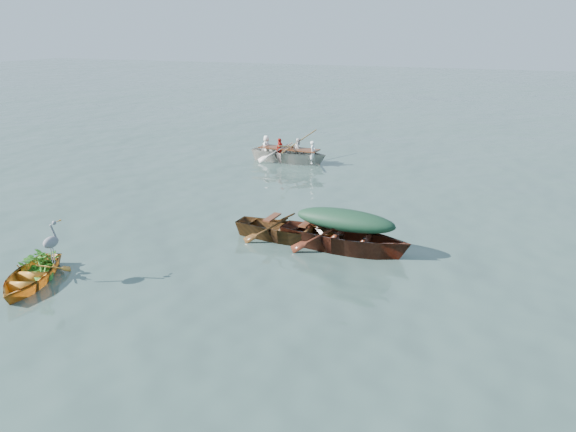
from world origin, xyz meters
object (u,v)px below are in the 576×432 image
green_tarp_boat (344,250)px  rowed_boat (289,162)px  heron (52,248)px  yellow_dinghy (31,284)px  open_wooden_boat (289,241)px

green_tarp_boat → rowed_boat: size_ratio=1.03×
rowed_boat → heron: (-0.33, -12.46, 0.82)m
heron → rowed_boat: bearing=67.3°
rowed_boat → heron: bearing=-179.5°
yellow_dinghy → green_tarp_boat: 7.20m
yellow_dinghy → rowed_boat: size_ratio=0.62×
green_tarp_boat → open_wooden_boat: bearing=90.0°
rowed_boat → heron: heron is taller
green_tarp_boat → heron: 6.71m
heron → open_wooden_boat: bearing=28.1°
yellow_dinghy → heron: bearing=5.2°
open_wooden_boat → rowed_boat: bearing=24.7°
open_wooden_boat → green_tarp_boat: bearing=-91.1°
yellow_dinghy → green_tarp_boat: bearing=16.8°
rowed_boat → yellow_dinghy: bearing=178.3°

